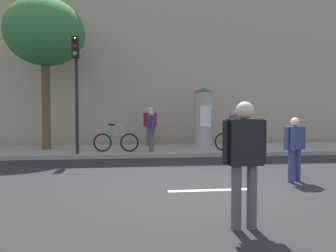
# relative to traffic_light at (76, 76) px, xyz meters

# --- Properties ---
(ground_plane) EXTENTS (80.00, 80.00, 0.00)m
(ground_plane) POSITION_rel_traffic_light_xyz_m (3.61, -5.24, -3.00)
(ground_plane) COLOR #232326
(sidewalk_curb) EXTENTS (36.00, 4.00, 0.15)m
(sidewalk_curb) POSITION_rel_traffic_light_xyz_m (3.61, 1.76, -2.92)
(sidewalk_curb) COLOR gray
(sidewalk_curb) RESTS_ON ground_plane
(lane_markings) EXTENTS (25.80, 0.16, 0.01)m
(lane_markings) POSITION_rel_traffic_light_xyz_m (3.61, -5.24, -3.00)
(lane_markings) COLOR silver
(lane_markings) RESTS_ON ground_plane
(building_backdrop) EXTENTS (36.00, 5.00, 10.06)m
(building_backdrop) POSITION_rel_traffic_light_xyz_m (3.61, 6.76, 2.03)
(building_backdrop) COLOR tan
(building_backdrop) RESTS_ON ground_plane
(traffic_light) EXTENTS (0.24, 0.45, 4.23)m
(traffic_light) POSITION_rel_traffic_light_xyz_m (0.00, 0.00, 0.00)
(traffic_light) COLOR black
(traffic_light) RESTS_ON sidewalk_curb
(poster_column) EXTENTS (0.91, 0.91, 2.68)m
(poster_column) POSITION_rel_traffic_light_xyz_m (5.25, 2.31, -1.49)
(poster_column) COLOR #9E9B93
(poster_column) RESTS_ON sidewalk_curb
(street_tree) EXTENTS (3.24, 3.24, 6.24)m
(street_tree) POSITION_rel_traffic_light_xyz_m (-1.56, 1.95, 1.97)
(street_tree) COLOR brown
(street_tree) RESTS_ON sidewalk_curb
(pedestrian_tallest) EXTENTS (0.64, 0.40, 1.77)m
(pedestrian_tallest) POSITION_rel_traffic_light_xyz_m (3.50, -7.43, -1.93)
(pedestrian_tallest) COLOR #4C4C51
(pedestrian_tallest) RESTS_ON ground_plane
(pedestrian_in_dark_shirt) EXTENTS (0.61, 0.43, 1.53)m
(pedestrian_in_dark_shirt) POSITION_rel_traffic_light_xyz_m (5.80, -4.66, -2.10)
(pedestrian_in_dark_shirt) COLOR navy
(pedestrian_in_dark_shirt) RESTS_ON ground_plane
(pedestrian_near_pole) EXTENTS (0.54, 0.42, 1.66)m
(pedestrian_near_pole) POSITION_rel_traffic_light_xyz_m (6.69, 2.00, -1.88)
(pedestrian_near_pole) COLOR #1E5938
(pedestrian_near_pole) RESTS_ON sidewalk_curb
(pedestrian_in_red_top) EXTENTS (0.28, 0.57, 1.61)m
(pedestrian_in_red_top) POSITION_rel_traffic_light_xyz_m (2.76, 0.60, -1.92)
(pedestrian_in_red_top) COLOR #4C4C51
(pedestrian_in_red_top) RESTS_ON sidewalk_curb
(pedestrian_with_bag) EXTENTS (0.64, 0.38, 1.79)m
(pedestrian_with_bag) POSITION_rel_traffic_light_xyz_m (2.86, 2.93, -1.78)
(pedestrian_with_bag) COLOR #4C4C51
(pedestrian_with_bag) RESTS_ON sidewalk_curb
(bicycle_leaning) EXTENTS (1.74, 0.42, 1.09)m
(bicycle_leaning) POSITION_rel_traffic_light_xyz_m (6.16, 0.68, -2.46)
(bicycle_leaning) COLOR black
(bicycle_leaning) RESTS_ON sidewalk_curb
(bicycle_upright) EXTENTS (1.77, 0.26, 1.09)m
(bicycle_upright) POSITION_rel_traffic_light_xyz_m (1.38, 0.66, -2.46)
(bicycle_upright) COLOR black
(bicycle_upright) RESTS_ON sidewalk_curb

